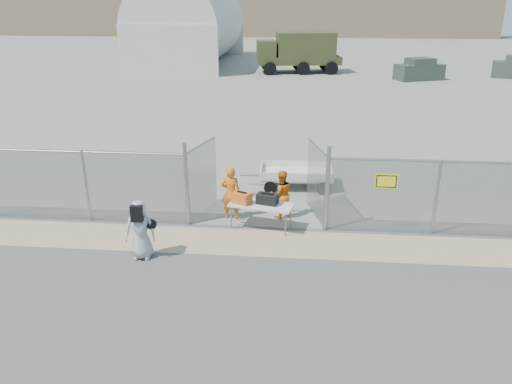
# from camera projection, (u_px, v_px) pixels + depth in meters

# --- Properties ---
(ground) EXTENTS (160.00, 160.00, 0.00)m
(ground) POSITION_uv_depth(u_px,v_px,m) (249.00, 260.00, 12.72)
(ground) COLOR #454343
(tarmac_inside) EXTENTS (160.00, 80.00, 0.01)m
(tarmac_inside) POSITION_uv_depth(u_px,v_px,m) (291.00, 62.00, 51.67)
(tarmac_inside) COLOR gray
(tarmac_inside) RESTS_ON ground
(dirt_strip) EXTENTS (44.00, 1.60, 0.01)m
(dirt_strip) POSITION_uv_depth(u_px,v_px,m) (253.00, 242.00, 13.65)
(dirt_strip) COLOR tan
(dirt_strip) RESTS_ON ground
(distant_hills) EXTENTS (140.00, 6.00, 9.00)m
(distant_hills) POSITION_uv_depth(u_px,v_px,m) (327.00, 8.00, 82.99)
(distant_hills) COLOR #7F684F
(distant_hills) RESTS_ON ground
(chain_link_fence) EXTENTS (40.00, 0.20, 2.20)m
(chain_link_fence) POSITION_uv_depth(u_px,v_px,m) (256.00, 192.00, 14.18)
(chain_link_fence) COLOR gray
(chain_link_fence) RESTS_ON ground
(quonset_hangar) EXTENTS (9.00, 18.00, 8.00)m
(quonset_hangar) POSITION_uv_depth(u_px,v_px,m) (190.00, 22.00, 49.20)
(quonset_hangar) COLOR beige
(quonset_hangar) RESTS_ON ground
(folding_table) EXTENTS (1.93, 1.11, 0.77)m
(folding_table) POSITION_uv_depth(u_px,v_px,m) (261.00, 216.00, 14.35)
(folding_table) COLOR beige
(folding_table) RESTS_ON ground
(orange_bag) EXTENTS (0.60, 0.53, 0.32)m
(orange_bag) POSITION_uv_depth(u_px,v_px,m) (242.00, 198.00, 14.22)
(orange_bag) COLOR orange
(orange_bag) RESTS_ON folding_table
(black_duffel) EXTENTS (0.66, 0.49, 0.29)m
(black_duffel) POSITION_uv_depth(u_px,v_px,m) (267.00, 199.00, 14.19)
(black_duffel) COLOR black
(black_duffel) RESTS_ON folding_table
(security_worker_left) EXTENTS (0.62, 0.43, 1.64)m
(security_worker_left) POSITION_uv_depth(u_px,v_px,m) (231.00, 193.00, 14.86)
(security_worker_left) COLOR orange
(security_worker_left) RESTS_ON ground
(security_worker_right) EXTENTS (0.89, 0.80, 1.49)m
(security_worker_right) POSITION_uv_depth(u_px,v_px,m) (281.00, 194.00, 14.97)
(security_worker_right) COLOR orange
(security_worker_right) RESTS_ON ground
(visitor) EXTENTS (0.80, 0.55, 1.58)m
(visitor) POSITION_uv_depth(u_px,v_px,m) (140.00, 230.00, 12.60)
(visitor) COLOR #9D9D9D
(visitor) RESTS_ON ground
(utility_trailer) EXTENTS (3.31, 1.78, 0.79)m
(utility_trailer) POSITION_uv_depth(u_px,v_px,m) (296.00, 176.00, 17.53)
(utility_trailer) COLOR beige
(utility_trailer) RESTS_ON ground
(military_truck) EXTENTS (7.53, 3.73, 3.44)m
(military_truck) POSITION_uv_depth(u_px,v_px,m) (299.00, 53.00, 43.64)
(military_truck) COLOR #383D1E
(military_truck) RESTS_ON ground
(parked_vehicle_near) EXTENTS (4.11, 2.95, 1.70)m
(parked_vehicle_near) POSITION_uv_depth(u_px,v_px,m) (419.00, 69.00, 40.09)
(parked_vehicle_near) COLOR #374037
(parked_vehicle_near) RESTS_ON ground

